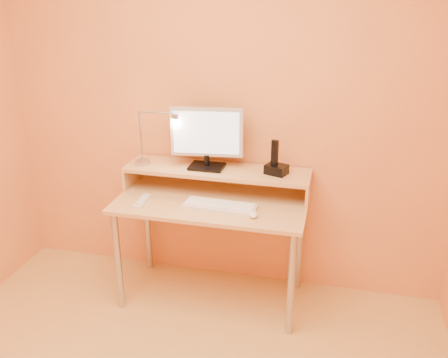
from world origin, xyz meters
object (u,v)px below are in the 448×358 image
(monitor_panel, at_px, (207,132))
(lamp_base, at_px, (143,162))
(remote_control, at_px, (142,201))
(keyboard, at_px, (220,207))
(phone_dock, at_px, (276,169))
(mouse, at_px, (253,214))

(monitor_panel, relative_size, lamp_base, 4.60)
(monitor_panel, height_order, lamp_base, monitor_panel)
(lamp_base, xyz_separation_m, remote_control, (0.09, -0.24, -0.16))
(monitor_panel, bearing_deg, keyboard, -66.61)
(monitor_panel, xyz_separation_m, remote_control, (-0.34, -0.28, -0.39))
(monitor_panel, height_order, remote_control, monitor_panel)
(monitor_panel, height_order, phone_dock, monitor_panel)
(monitor_panel, xyz_separation_m, phone_dock, (0.45, -0.01, -0.21))
(phone_dock, xyz_separation_m, remote_control, (-0.80, -0.27, -0.18))
(lamp_base, bearing_deg, remote_control, -69.89)
(monitor_panel, distance_m, mouse, 0.61)
(monitor_panel, relative_size, remote_control, 2.42)
(mouse, height_order, remote_control, mouse)
(keyboard, bearing_deg, lamp_base, 162.51)
(mouse, bearing_deg, monitor_panel, 120.60)
(keyboard, height_order, remote_control, keyboard)
(phone_dock, relative_size, remote_control, 0.68)
(remote_control, bearing_deg, mouse, -4.58)
(mouse, distance_m, remote_control, 0.71)
(keyboard, distance_m, mouse, 0.22)
(keyboard, xyz_separation_m, mouse, (0.21, -0.06, 0.00))
(phone_dock, height_order, remote_control, phone_dock)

